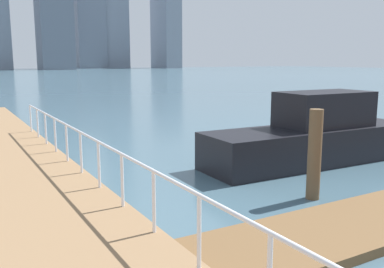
{
  "coord_description": "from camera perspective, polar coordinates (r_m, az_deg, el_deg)",
  "views": [
    {
      "loc": [
        -5.94,
        2.17,
        3.23
      ],
      "look_at": [
        -1.12,
        10.53,
        1.54
      ],
      "focal_mm": 39.73,
      "sensor_mm": 36.0,
      "label": 1
    }
  ],
  "objects": [
    {
      "name": "skyline_tower_7",
      "position": [
        173.53,
        -3.52,
        13.33
      ],
      "size": [
        7.32,
        14.04,
        27.17
      ],
      "primitive_type": "cube",
      "rotation": [
        0.0,
        0.0,
        0.03
      ],
      "color": "gray",
      "rests_on": "ground_plane"
    },
    {
      "name": "moored_boat_0",
      "position": [
        14.01,
        16.09,
        -0.29
      ],
      "size": [
        7.37,
        2.18,
        2.24
      ],
      "color": "black",
      "rests_on": "ground_plane"
    },
    {
      "name": "skyline_tower_5",
      "position": [
        171.25,
        -13.44,
        13.81
      ],
      "size": [
        10.99,
        6.49,
        31.22
      ],
      "primitive_type": "cube",
      "rotation": [
        0.0,
        0.0,
        -0.04
      ],
      "color": "slate",
      "rests_on": "ground_plane"
    },
    {
      "name": "boardwalk_railing",
      "position": [
        6.38,
        -2.41,
        -8.39
      ],
      "size": [
        0.06,
        24.68,
        1.08
      ],
      "color": "white",
      "rests_on": "boardwalk"
    },
    {
      "name": "dock_piling_4",
      "position": [
        10.24,
        16.12,
        -2.68
      ],
      "size": [
        0.31,
        0.31,
        2.12
      ],
      "primitive_type": "cylinder",
      "color": "brown",
      "rests_on": "ground_plane"
    },
    {
      "name": "ground_plane",
      "position": [
        19.07,
        -11.37,
        -0.01
      ],
      "size": [
        300.0,
        300.0,
        0.0
      ],
      "primitive_type": "plane",
      "color": "#476675"
    }
  ]
}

